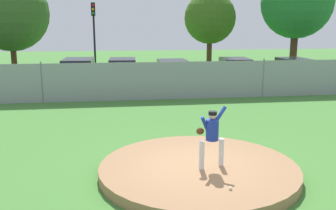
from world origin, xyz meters
The scene contains 16 objects.
ground_plane centered at (0.00, 6.00, 0.00)m, with size 80.00×80.00×0.00m, color #427A33.
asphalt_strip centered at (0.00, 14.50, 0.00)m, with size 44.00×7.00×0.01m, color #2B2B2D.
pitchers_mound centered at (0.00, 0.00, 0.13)m, with size 5.19×5.19×0.26m, color #99704C.
pitcher_youth centered at (0.27, -0.22, 1.17)m, with size 0.78×0.32×1.60m.
baseball centered at (0.38, -1.59, 0.30)m, with size 0.07×0.07×0.07m, color white.
chainlink_fence centered at (0.00, 10.00, 0.98)m, with size 28.56×0.07×2.05m.
parked_car_teal centered at (-4.30, 14.19, 0.85)m, with size 2.05×4.80×1.78m.
parked_car_champagne centered at (9.38, 14.06, 0.79)m, with size 1.93×4.25×1.65m.
parked_car_red centered at (1.44, 14.02, 0.79)m, with size 1.97×4.63×1.64m.
parked_car_slate centered at (5.52, 14.31, 0.80)m, with size 2.15×4.26×1.68m.
parked_car_silver centered at (-1.65, 14.35, 0.83)m, with size 1.92×4.23×1.75m.
traffic_cone_orange centered at (-7.89, 16.65, 0.26)m, with size 0.40×0.40×0.55m.
traffic_light_near centered at (-3.52, 18.50, 3.58)m, with size 0.28×0.46×5.27m.
tree_broad_right centered at (-10.09, 22.51, 4.65)m, with size 5.96×5.96×7.64m.
tree_tall_centre centered at (6.27, 24.20, 4.30)m, with size 4.52×4.52×6.58m.
tree_leaning_west centered at (12.81, 21.27, 5.50)m, with size 5.85×5.85×8.45m.
Camera 1 is at (-2.07, -9.14, 3.88)m, focal length 40.52 mm.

